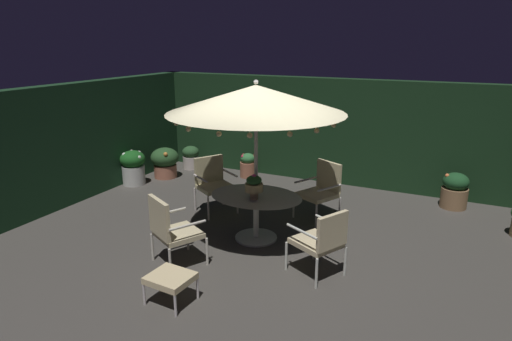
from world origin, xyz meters
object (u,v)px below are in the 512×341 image
Objects in this scene: patio_chair_southeast at (322,239)px; potted_plant_front_corner at (248,165)px; patio_dining_table at (256,206)px; centerpiece_planter at (254,185)px; ottoman_footrest at (170,279)px; patio_chair_north at (322,188)px; patio_chair_northeast at (213,180)px; potted_plant_left_far at (133,166)px; potted_plant_back_left at (455,190)px; potted_plant_right_near at (165,161)px; patio_umbrella at (256,99)px; potted_plant_back_center at (191,157)px; patio_chair_east at (171,228)px.

patio_chair_southeast is 4.60m from potted_plant_front_corner.
patio_dining_table is 0.44m from centerpiece_planter.
patio_chair_southeast reaches higher than ottoman_footrest.
patio_chair_northeast reaches higher than patio_chair_north.
centerpiece_planter is at bearing 157.69° from patio_chair_southeast.
potted_plant_front_corner is (-1.65, 3.06, -0.68)m from centerpiece_planter.
ottoman_footrest is 4.85m from potted_plant_left_far.
potted_plant_back_left is (1.49, 3.53, -0.20)m from patio_chair_southeast.
ottoman_footrest is 5.72m from potted_plant_back_left.
potted_plant_back_left is at bearing 45.80° from patio_dining_table.
patio_chair_north is 3.46m from ottoman_footrest.
patio_dining_table is 3.86m from potted_plant_left_far.
potted_plant_right_near is at bearing 149.38° from patio_chair_southeast.
potted_plant_back_left is (2.78, 2.86, -0.21)m from patio_dining_table.
potted_plant_back_left is at bearing 27.64° from patio_chair_northeast.
patio_chair_northeast is at bearing 144.50° from centerpiece_planter.
patio_chair_northeast reaches higher than patio_chair_southeast.
centerpiece_planter is 4.07m from potted_plant_right_near.
patio_umbrella is (-0.00, 0.00, 1.67)m from patio_dining_table.
patio_chair_north is at bearing -22.78° from potted_plant_back_center.
patio_chair_southeast reaches higher than potted_plant_left_far.
patio_chair_northeast reaches higher than potted_plant_right_near.
potted_plant_back_left is at bearing -0.44° from potted_plant_front_corner.
ottoman_footrest is 5.18m from potted_plant_right_near.
centerpiece_planter reaches higher than potted_plant_right_near.
ottoman_footrest is 5.15m from potted_plant_front_corner.
ottoman_footrest is at bearing -120.85° from potted_plant_back_left.
patio_chair_southeast is (1.24, -0.51, -0.42)m from centerpiece_planter.
patio_chair_north is 2.07m from patio_chair_southeast.
patio_chair_north is 4.19m from potted_plant_back_center.
patio_chair_southeast reaches higher than potted_plant_front_corner.
patio_chair_north is 1.79× the size of potted_plant_back_center.
patio_chair_east is at bearing -129.92° from potted_plant_back_left.
centerpiece_planter is at bearing -74.44° from patio_dining_table.
patio_dining_table is at bearing -134.20° from potted_plant_back_left.
patio_chair_east is at bearing -77.68° from potted_plant_front_corner.
potted_plant_left_far is (-3.62, 1.33, -0.15)m from patio_dining_table.
patio_chair_southeast is at bearing -22.17° from potted_plant_left_far.
patio_chair_east is 1.47× the size of potted_plant_right_near.
patio_chair_southeast is 5.35m from potted_plant_right_near.
patio_chair_north is at bearing 62.45° from patio_chair_east.
potted_plant_back_center is (-3.85, 1.62, -0.27)m from patio_chair_north.
patio_chair_north is 1.06× the size of patio_chair_southeast.
ottoman_footrest is 0.96× the size of potted_plant_back_center.
patio_chair_north reaches higher than potted_plant_back_center.
patio_umbrella is at bearing -31.30° from patio_chair_northeast.
patio_chair_north is 2.78m from potted_plant_front_corner.
potted_plant_back_center is (-1.95, 2.17, -0.30)m from patio_chair_northeast.
patio_chair_east is 1.07× the size of patio_chair_southeast.
patio_chair_northeast is at bearing -80.39° from potted_plant_front_corner.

